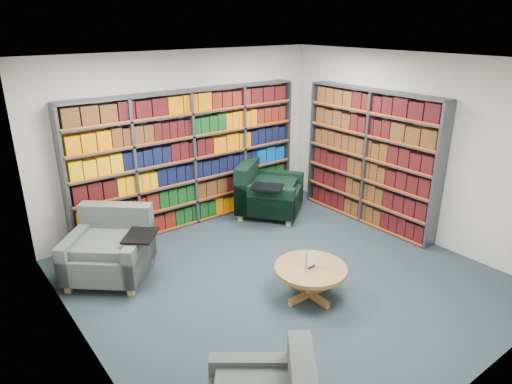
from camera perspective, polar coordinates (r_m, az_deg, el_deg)
room_shell at (r=5.59m, az=3.74°, el=1.62°), size 5.02×5.02×2.82m
bookshelf_back at (r=7.52m, az=-8.11°, el=4.09°), size 4.00×0.28×2.20m
bookshelf_right at (r=7.71m, az=14.01°, el=4.09°), size 0.28×2.50×2.20m
chair_teal_left at (r=6.42m, az=-17.59°, el=-6.83°), size 1.38×1.38×0.89m
chair_green_right at (r=7.99m, az=1.07°, el=-0.16°), size 1.43×1.43×0.93m
coffee_table at (r=5.68m, az=6.81°, el=-10.03°), size 0.89×0.89×0.62m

